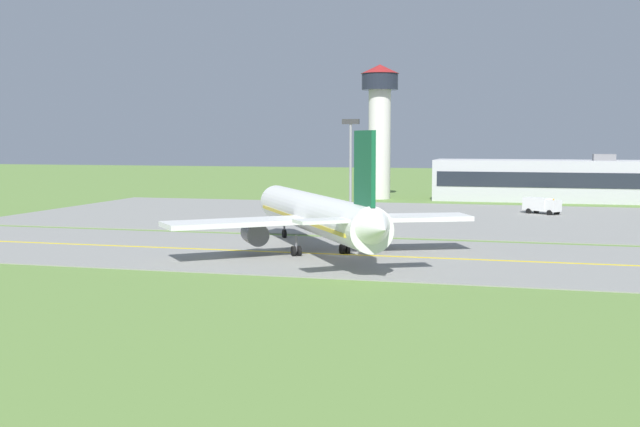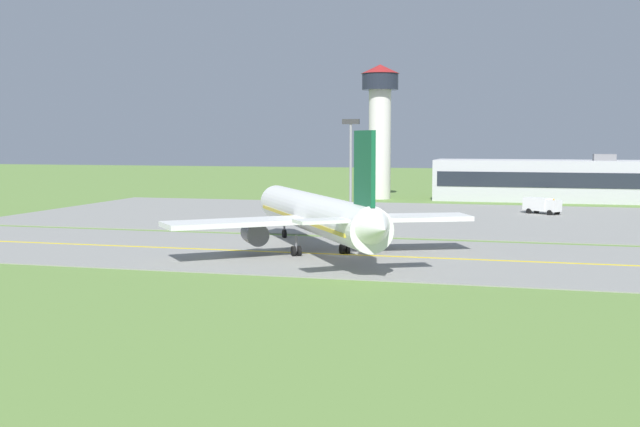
{
  "view_description": "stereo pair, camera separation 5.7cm",
  "coord_description": "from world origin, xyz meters",
  "px_view_note": "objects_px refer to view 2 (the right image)",
  "views": [
    {
      "loc": [
        19.05,
        -79.85,
        11.97
      ],
      "look_at": [
        -3.27,
        2.93,
        4.0
      ],
      "focal_mm": 45.16,
      "sensor_mm": 36.0,
      "label": 1
    },
    {
      "loc": [
        19.11,
        -79.84,
        11.97
      ],
      "look_at": [
        -3.27,
        2.93,
        4.0
      ],
      "focal_mm": 45.16,
      "sensor_mm": 36.0,
      "label": 2
    }
  ],
  "objects_px": {
    "airplane_lead": "(316,214)",
    "service_truck_baggage": "(542,205)",
    "apron_light_mast": "(351,158)",
    "control_tower": "(380,118)"
  },
  "relations": [
    {
      "from": "airplane_lead",
      "to": "service_truck_baggage",
      "type": "distance_m",
      "value": 56.56
    },
    {
      "from": "service_truck_baggage",
      "to": "control_tower",
      "type": "relative_size",
      "value": 0.23
    },
    {
      "from": "service_truck_baggage",
      "to": "control_tower",
      "type": "xyz_separation_m",
      "value": [
        -31.3,
        26.33,
        14.52
      ]
    },
    {
      "from": "apron_light_mast",
      "to": "service_truck_baggage",
      "type": "bearing_deg",
      "value": 41.59
    },
    {
      "from": "service_truck_baggage",
      "to": "apron_light_mast",
      "type": "distance_m",
      "value": 35.49
    },
    {
      "from": "airplane_lead",
      "to": "service_truck_baggage",
      "type": "relative_size",
      "value": 5.81
    },
    {
      "from": "airplane_lead",
      "to": "control_tower",
      "type": "xyz_separation_m",
      "value": [
        -8.34,
        77.95,
        11.92
      ]
    },
    {
      "from": "control_tower",
      "to": "apron_light_mast",
      "type": "bearing_deg",
      "value": -83.74
    },
    {
      "from": "service_truck_baggage",
      "to": "apron_light_mast",
      "type": "height_order",
      "value": "apron_light_mast"
    },
    {
      "from": "service_truck_baggage",
      "to": "apron_light_mast",
      "type": "bearing_deg",
      "value": -138.41
    }
  ]
}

